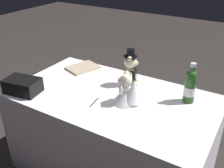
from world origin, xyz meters
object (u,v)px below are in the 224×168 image
object	(u,v)px
signing_pen	(94,102)
guestbook	(83,68)
teddy_bear_bride	(128,91)
champagne_bottle	(190,86)
teddy_bear_groom	(131,70)
gift_case_black	(23,86)

from	to	relation	value
signing_pen	guestbook	bearing A→B (deg)	-45.67
teddy_bear_bride	guestbook	bearing A→B (deg)	-26.35
signing_pen	champagne_bottle	bearing A→B (deg)	-146.71
teddy_bear_groom	champagne_bottle	world-z (taller)	teddy_bear_groom
guestbook	gift_case_black	bearing A→B (deg)	97.12
signing_pen	gift_case_black	bearing A→B (deg)	15.05
champagne_bottle	signing_pen	distance (m)	0.71
signing_pen	guestbook	world-z (taller)	guestbook
teddy_bear_bride	signing_pen	xyz separation A→B (m)	(0.21, 0.13, -0.09)
teddy_bear_groom	teddy_bear_bride	bearing A→B (deg)	113.68
champagne_bottle	guestbook	size ratio (longest dim) A/B	1.10
teddy_bear_groom	signing_pen	xyz separation A→B (m)	(0.09, 0.40, -0.13)
teddy_bear_groom	gift_case_black	bearing A→B (deg)	39.99
champagne_bottle	signing_pen	size ratio (longest dim) A/B	2.16
teddy_bear_groom	champagne_bottle	xyz separation A→B (m)	(-0.49, 0.02, -0.00)
teddy_bear_bride	gift_case_black	world-z (taller)	teddy_bear_bride
signing_pen	gift_case_black	size ratio (longest dim) A/B	0.48
teddy_bear_groom	champagne_bottle	distance (m)	0.49
champagne_bottle	guestbook	world-z (taller)	champagne_bottle
teddy_bear_bride	guestbook	size ratio (longest dim) A/B	0.87
signing_pen	gift_case_black	distance (m)	0.59
gift_case_black	signing_pen	bearing A→B (deg)	-164.95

